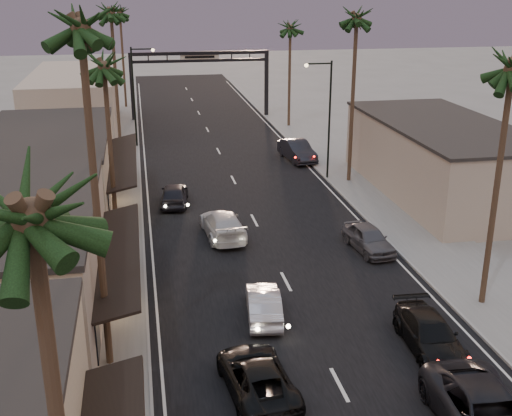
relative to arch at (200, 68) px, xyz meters
name	(u,v)px	position (x,y,z in m)	size (l,w,h in m)	color
ground	(246,205)	(0.00, -30.00, -5.53)	(200.00, 200.00, 0.00)	slate
road	(235,184)	(0.00, -25.00, -5.53)	(14.00, 120.00, 0.02)	black
sidewalk_left	(110,165)	(-9.50, -18.00, -5.47)	(5.00, 92.00, 0.12)	slate
sidewalk_right	(330,154)	(9.50, -18.00, -5.47)	(5.00, 92.00, 0.12)	slate
storefront_mid	(4,269)	(-13.00, -44.00, -2.78)	(8.00, 14.00, 5.50)	gray
storefront_far	(49,172)	(-13.00, -28.00, -3.03)	(8.00, 16.00, 5.00)	tan
storefront_dist	(75,103)	(-13.00, -5.00, -2.53)	(8.00, 20.00, 6.00)	gray
building_right	(441,160)	(14.00, -30.00, -3.03)	(8.00, 18.00, 5.00)	gray
arch	(200,68)	(0.00, 0.00, 0.00)	(15.20, 0.40, 7.27)	black
streetlight_right	(326,111)	(6.92, -25.00, -0.20)	(2.13, 0.30, 9.00)	black
streetlight_left	(137,89)	(-6.92, -12.00, -0.20)	(2.13, 0.30, 9.00)	black
palm_la	(29,192)	(-8.60, -61.00, 5.91)	(3.20, 3.20, 13.20)	#38281C
palm_lb	(80,16)	(-8.60, -48.00, 7.85)	(3.20, 3.20, 15.20)	#38281C
palm_lc	(103,58)	(-8.60, -34.00, 4.94)	(3.20, 3.20, 12.20)	#38281C
palm_ld	(111,8)	(-8.60, -15.00, 6.88)	(3.20, 3.20, 14.20)	#38281C
palm_rb	(357,12)	(8.60, -26.00, 6.88)	(3.20, 3.20, 14.20)	#38281C
palm_rc	(290,23)	(8.60, -6.00, 4.94)	(3.20, 3.20, 12.20)	#38281C
palm_far	(120,9)	(-8.30, 8.00, 5.91)	(3.20, 3.20, 13.20)	#38281C
oncoming_pickup	(257,377)	(-3.17, -50.89, -4.84)	(2.29, 4.96, 1.38)	black
oncoming_silver	(264,304)	(-1.83, -45.39, -4.85)	(1.45, 4.17, 1.37)	#9E9EA3
oncoming_white	(223,224)	(-2.33, -35.30, -4.76)	(2.16, 5.32, 1.54)	#B3B3B3
oncoming_dgrey	(174,194)	(-4.81, -28.91, -4.78)	(1.77, 4.41, 1.50)	black
curbside_black	(430,334)	(4.42, -49.25, -4.83)	(1.96, 4.83, 1.40)	black
curbside_grey	(369,238)	(5.49, -38.91, -4.80)	(1.73, 4.30, 1.46)	#444449
curbside_far	(297,151)	(6.20, -19.30, -4.68)	(1.81, 5.19, 1.71)	black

